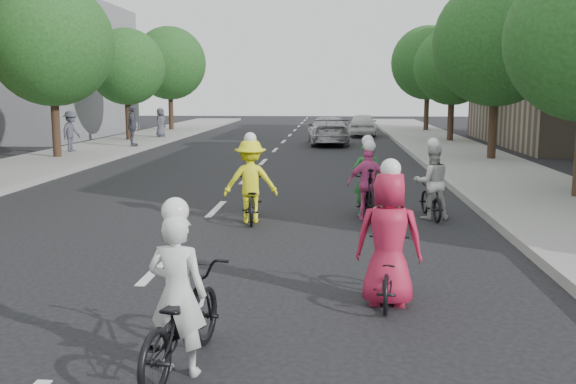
# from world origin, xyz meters

# --- Properties ---
(ground) EXTENTS (120.00, 120.00, 0.00)m
(ground) POSITION_xyz_m (0.00, 0.00, 0.00)
(ground) COLOR black
(ground) RESTS_ON ground
(curb_left) EXTENTS (0.18, 80.00, 0.18)m
(curb_left) POSITION_xyz_m (-6.05, 10.00, 0.09)
(curb_left) COLOR #999993
(curb_left) RESTS_ON ground
(sidewalk_right) EXTENTS (4.00, 80.00, 0.15)m
(sidewalk_right) POSITION_xyz_m (8.00, 10.00, 0.07)
(sidewalk_right) COLOR gray
(sidewalk_right) RESTS_ON ground
(curb_right) EXTENTS (0.18, 80.00, 0.18)m
(curb_right) POSITION_xyz_m (6.05, 10.00, 0.09)
(curb_right) COLOR #999993
(curb_right) RESTS_ON ground
(bldg_sw) EXTENTS (10.00, 14.00, 8.00)m
(bldg_sw) POSITION_xyz_m (-16.00, 28.00, 4.00)
(bldg_sw) COLOR slate
(bldg_sw) RESTS_ON ground
(tree_l_3) EXTENTS (4.80, 4.80, 6.93)m
(tree_l_3) POSITION_xyz_m (-8.20, 15.00, 4.52)
(tree_l_3) COLOR black
(tree_l_3) RESTS_ON ground
(tree_l_4) EXTENTS (4.00, 4.00, 5.97)m
(tree_l_4) POSITION_xyz_m (-8.20, 24.00, 3.96)
(tree_l_4) COLOR black
(tree_l_4) RESTS_ON ground
(tree_l_5) EXTENTS (4.80, 4.80, 6.93)m
(tree_l_5) POSITION_xyz_m (-8.20, 33.00, 4.52)
(tree_l_5) COLOR black
(tree_l_5) RESTS_ON ground
(tree_r_1) EXTENTS (4.80, 4.80, 6.93)m
(tree_r_1) POSITION_xyz_m (8.80, 15.60, 4.52)
(tree_r_1) COLOR black
(tree_r_1) RESTS_ON ground
(tree_r_2) EXTENTS (4.00, 4.00, 5.97)m
(tree_r_2) POSITION_xyz_m (8.80, 24.60, 3.96)
(tree_r_2) COLOR black
(tree_r_2) RESTS_ON ground
(tree_r_3) EXTENTS (4.80, 4.80, 6.93)m
(tree_r_3) POSITION_xyz_m (8.80, 33.60, 4.52)
(tree_r_3) COLOR black
(tree_r_3) RESTS_ON ground
(cyclist_0) EXTENTS (0.92, 1.58, 1.90)m
(cyclist_0) POSITION_xyz_m (3.44, -1.49, 0.68)
(cyclist_0) COLOR black
(cyclist_0) RESTS_ON ground
(cyclist_1) EXTENTS (0.95, 2.00, 1.75)m
(cyclist_1) POSITION_xyz_m (1.24, -3.64, 0.58)
(cyclist_1) COLOR black
(cyclist_1) RESTS_ON ground
(cyclist_2) EXTENTS (0.94, 1.91, 1.71)m
(cyclist_2) POSITION_xyz_m (3.48, 4.09, 0.65)
(cyclist_2) COLOR black
(cyclist_2) RESTS_ON ground
(cyclist_3) EXTENTS (0.62, 1.52, 1.79)m
(cyclist_3) POSITION_xyz_m (3.46, 4.44, 0.62)
(cyclist_3) COLOR black
(cyclist_3) RESTS_ON ground
(cyclist_4) EXTENTS (1.19, 1.80, 1.89)m
(cyclist_4) POSITION_xyz_m (1.00, 3.62, 0.70)
(cyclist_4) COLOR black
(cyclist_4) RESTS_ON ground
(cyclist_5) EXTENTS (0.84, 1.64, 1.75)m
(cyclist_5) POSITION_xyz_m (4.83, 4.23, 0.62)
(cyclist_5) COLOR black
(cyclist_5) RESTS_ON ground
(follow_car_lead) EXTENTS (2.36, 5.06, 1.43)m
(follow_car_lead) POSITION_xyz_m (2.43, 23.20, 0.71)
(follow_car_lead) COLOR #ABABAF
(follow_car_lead) RESTS_ON ground
(follow_car_trail) EXTENTS (1.82, 4.15, 1.39)m
(follow_car_trail) POSITION_xyz_m (4.43, 29.49, 0.70)
(follow_car_trail) COLOR white
(follow_car_trail) RESTS_ON ground
(spectator_0) EXTENTS (0.82, 1.21, 1.73)m
(spectator_0) POSITION_xyz_m (-8.49, 17.14, 1.02)
(spectator_0) COLOR #4B4B57
(spectator_0) RESTS_ON sidewalk_left
(spectator_1) EXTENTS (0.83, 1.20, 1.89)m
(spectator_1) POSITION_xyz_m (-6.68, 19.88, 1.09)
(spectator_1) COLOR #4E4F5B
(spectator_1) RESTS_ON sidewalk_left
(spectator_2) EXTENTS (0.63, 0.86, 1.62)m
(spectator_2) POSITION_xyz_m (-7.03, 26.02, 0.96)
(spectator_2) COLOR #4A4A56
(spectator_2) RESTS_ON sidewalk_left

